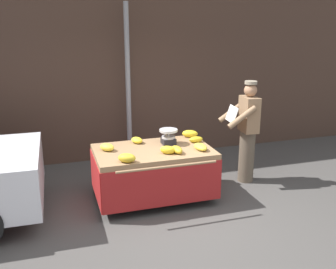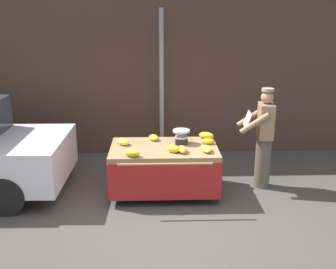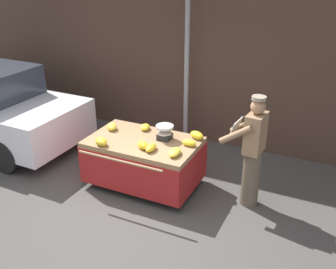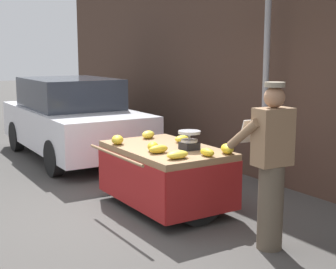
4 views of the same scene
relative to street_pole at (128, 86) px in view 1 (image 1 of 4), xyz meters
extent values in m
plane|color=#423F3D|center=(0.10, -2.69, -1.48)|extent=(60.00, 60.00, 0.00)
cube|color=#473328|center=(0.10, 0.44, 0.70)|extent=(16.00, 0.24, 4.38)
cylinder|color=gray|center=(0.00, 0.00, 0.00)|extent=(0.09, 0.09, 2.97)
cube|color=#93704C|center=(0.01, -1.70, -0.72)|extent=(1.73, 1.07, 0.08)
cylinder|color=black|center=(-0.78, -1.70, -1.12)|extent=(0.05, 0.72, 0.72)
cylinder|color=#B7B7BC|center=(-0.81, -1.70, -1.12)|extent=(0.01, 0.13, 0.13)
cylinder|color=black|center=(0.79, -1.70, -1.12)|extent=(0.05, 0.72, 0.72)
cylinder|color=#B7B7BC|center=(0.82, -1.70, -1.12)|extent=(0.01, 0.13, 0.13)
cylinder|color=#4C4742|center=(0.01, -1.25, -1.12)|extent=(0.05, 0.05, 0.73)
cube|color=maroon|center=(0.01, -2.24, -1.06)|extent=(1.73, 0.02, 0.60)
cube|color=maroon|center=(0.01, -1.17, -1.06)|extent=(1.73, 0.02, 0.60)
cube|color=maroon|center=(-0.86, -1.70, -1.06)|extent=(0.02, 1.07, 0.60)
cube|color=maroon|center=(0.87, -1.70, -1.06)|extent=(0.02, 1.07, 0.60)
cylinder|color=#93704C|center=(0.01, -2.42, -0.70)|extent=(1.38, 0.04, 0.04)
cube|color=black|center=(0.30, -1.53, -0.63)|extent=(0.20, 0.20, 0.09)
cylinder|color=#B7B7BC|center=(0.30, -1.53, -0.53)|extent=(0.02, 0.02, 0.11)
cylinder|color=#B7B7BC|center=(0.30, -1.53, -0.46)|extent=(0.28, 0.28, 0.04)
cylinder|color=#B7B7BC|center=(0.30, -1.53, -0.57)|extent=(0.21, 0.21, 0.03)
ellipsoid|color=yellow|center=(-0.16, -1.34, -0.63)|extent=(0.21, 0.26, 0.09)
ellipsoid|color=gold|center=(0.14, -1.97, -0.62)|extent=(0.25, 0.23, 0.12)
ellipsoid|color=gold|center=(0.73, -1.58, -0.63)|extent=(0.23, 0.12, 0.09)
ellipsoid|color=gold|center=(-0.48, -2.14, -0.62)|extent=(0.29, 0.25, 0.12)
ellipsoid|color=yellow|center=(0.66, -1.95, -0.63)|extent=(0.19, 0.30, 0.09)
ellipsoid|color=yellow|center=(-0.66, -1.57, -0.62)|extent=(0.27, 0.28, 0.11)
ellipsoid|color=gold|center=(0.74, -1.29, -0.62)|extent=(0.30, 0.24, 0.12)
ellipsoid|color=gold|center=(0.29, -1.97, -0.63)|extent=(0.15, 0.27, 0.10)
cylinder|color=brown|center=(1.69, -1.49, -1.04)|extent=(0.26, 0.26, 0.88)
cube|color=#8C6B4C|center=(1.69, -1.49, -0.31)|extent=(0.26, 0.40, 0.58)
sphere|color=#9E7051|center=(1.69, -1.49, 0.08)|extent=(0.21, 0.21, 0.21)
cylinder|color=gray|center=(1.69, -1.49, 0.21)|extent=(0.20, 0.20, 0.05)
cylinder|color=#8C6B4C|center=(1.46, -1.68, -0.30)|extent=(0.48, 0.13, 0.37)
cylinder|color=#8C6B4C|center=(1.50, -1.26, -0.30)|extent=(0.48, 0.13, 0.37)
cube|color=silver|center=(1.39, -1.46, -0.29)|extent=(0.12, 0.35, 0.25)
camera|label=1|loc=(-1.42, -6.95, 1.14)|focal=41.26mm
camera|label=2|loc=(-0.13, -7.88, 1.43)|focal=43.28mm
camera|label=3|loc=(2.74, -6.51, 1.96)|focal=41.74mm
camera|label=4|loc=(5.15, -4.90, 0.52)|focal=51.81mm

